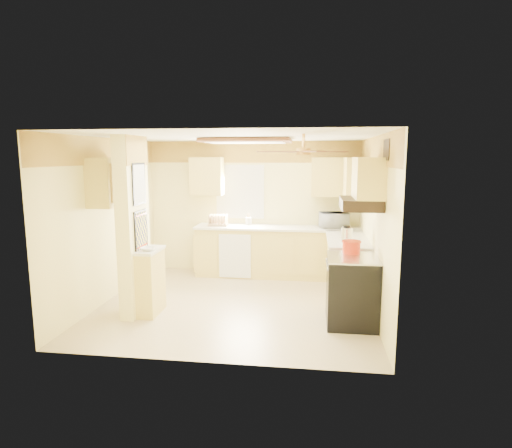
# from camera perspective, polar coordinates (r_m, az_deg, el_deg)

# --- Properties ---
(floor) EXTENTS (4.00, 4.00, 0.00)m
(floor) POSITION_cam_1_polar(r_m,az_deg,el_deg) (6.64, -2.68, -10.54)
(floor) COLOR tan
(floor) RESTS_ON ground
(ceiling) EXTENTS (4.00, 4.00, 0.00)m
(ceiling) POSITION_cam_1_polar(r_m,az_deg,el_deg) (6.26, -2.85, 11.55)
(ceiling) COLOR white
(ceiling) RESTS_ON wall_back
(wall_back) EXTENTS (4.00, 0.00, 4.00)m
(wall_back) POSITION_cam_1_polar(r_m,az_deg,el_deg) (8.19, -0.39, 2.22)
(wall_back) COLOR #FFF19B
(wall_back) RESTS_ON floor
(wall_front) EXTENTS (4.00, 0.00, 4.00)m
(wall_front) POSITION_cam_1_polar(r_m,az_deg,el_deg) (4.51, -7.09, -3.53)
(wall_front) COLOR #FFF19B
(wall_front) RESTS_ON floor
(wall_left) EXTENTS (0.00, 3.80, 3.80)m
(wall_left) POSITION_cam_1_polar(r_m,az_deg,el_deg) (6.97, -19.16, 0.50)
(wall_left) COLOR #FFF19B
(wall_left) RESTS_ON floor
(wall_right) EXTENTS (0.00, 3.80, 3.80)m
(wall_right) POSITION_cam_1_polar(r_m,az_deg,el_deg) (6.29, 15.46, -0.20)
(wall_right) COLOR #FFF19B
(wall_right) RESTS_ON floor
(wallpaper_border) EXTENTS (4.00, 0.02, 0.40)m
(wallpaper_border) POSITION_cam_1_polar(r_m,az_deg,el_deg) (8.11, -0.42, 9.58)
(wallpaper_border) COLOR #FFD74B
(wallpaper_border) RESTS_ON wall_back
(partition_column) EXTENTS (0.20, 0.70, 2.50)m
(partition_column) POSITION_cam_1_polar(r_m,az_deg,el_deg) (6.20, -16.05, -0.36)
(partition_column) COLOR #FFF19B
(partition_column) RESTS_ON floor
(partition_ledge) EXTENTS (0.25, 0.55, 0.90)m
(partition_ledge) POSITION_cam_1_polar(r_m,az_deg,el_deg) (6.30, -13.88, -7.60)
(partition_ledge) COLOR #DECA6B
(partition_ledge) RESTS_ON floor
(ledge_top) EXTENTS (0.28, 0.58, 0.04)m
(ledge_top) POSITION_cam_1_polar(r_m,az_deg,el_deg) (6.18, -14.05, -3.42)
(ledge_top) COLOR white
(ledge_top) RESTS_ON partition_ledge
(lower_cabinets_back) EXTENTS (3.00, 0.60, 0.90)m
(lower_cabinets_back) POSITION_cam_1_polar(r_m,az_deg,el_deg) (7.98, 2.89, -3.81)
(lower_cabinets_back) COLOR #DECA6B
(lower_cabinets_back) RESTS_ON floor
(lower_cabinets_right) EXTENTS (0.60, 1.40, 0.90)m
(lower_cabinets_right) POSITION_cam_1_polar(r_m,az_deg,el_deg) (7.01, 12.08, -5.83)
(lower_cabinets_right) COLOR #DECA6B
(lower_cabinets_right) RESTS_ON floor
(countertop_back) EXTENTS (3.04, 0.64, 0.04)m
(countertop_back) POSITION_cam_1_polar(r_m,az_deg,el_deg) (7.88, 2.91, -0.49)
(countertop_back) COLOR white
(countertop_back) RESTS_ON lower_cabinets_back
(countertop_right) EXTENTS (0.64, 1.44, 0.04)m
(countertop_right) POSITION_cam_1_polar(r_m,az_deg,el_deg) (6.90, 12.12, -2.05)
(countertop_right) COLOR white
(countertop_right) RESTS_ON lower_cabinets_right
(dishwasher_panel) EXTENTS (0.58, 0.02, 0.80)m
(dishwasher_panel) POSITION_cam_1_polar(r_m,az_deg,el_deg) (7.78, -2.83, -4.30)
(dishwasher_panel) COLOR white
(dishwasher_panel) RESTS_ON lower_cabinets_back
(window) EXTENTS (0.92, 0.02, 1.02)m
(window) POSITION_cam_1_polar(r_m,az_deg,el_deg) (8.19, -2.14, 4.32)
(window) COLOR white
(window) RESTS_ON wall_back
(upper_cab_back_left) EXTENTS (0.60, 0.35, 0.70)m
(upper_cab_back_left) POSITION_cam_1_polar(r_m,az_deg,el_deg) (8.13, -6.54, 6.35)
(upper_cab_back_left) COLOR #DECA6B
(upper_cab_back_left) RESTS_ON wall_back
(upper_cab_back_right) EXTENTS (0.90, 0.35, 0.70)m
(upper_cab_back_right) POSITION_cam_1_polar(r_m,az_deg,el_deg) (7.90, 10.70, 6.18)
(upper_cab_back_right) COLOR #DECA6B
(upper_cab_back_right) RESTS_ON wall_back
(upper_cab_right) EXTENTS (0.35, 1.00, 0.70)m
(upper_cab_right) POSITION_cam_1_polar(r_m,az_deg,el_deg) (7.45, 13.02, 5.93)
(upper_cab_right) COLOR #DECA6B
(upper_cab_right) RESTS_ON wall_right
(upper_cab_left_wall) EXTENTS (0.35, 0.75, 0.70)m
(upper_cab_left_wall) POSITION_cam_1_polar(r_m,az_deg,el_deg) (6.61, -19.04, 5.30)
(upper_cab_left_wall) COLOR #DECA6B
(upper_cab_left_wall) RESTS_ON wall_left
(upper_cab_over_stove) EXTENTS (0.35, 0.76, 0.52)m
(upper_cab_over_stove) POSITION_cam_1_polar(r_m,az_deg,el_deg) (5.66, 14.74, 5.95)
(upper_cab_over_stove) COLOR #DECA6B
(upper_cab_over_stove) RESTS_ON wall_right
(stove) EXTENTS (0.68, 0.77, 0.92)m
(stove) POSITION_cam_1_polar(r_m,az_deg,el_deg) (5.90, 12.65, -8.58)
(stove) COLOR black
(stove) RESTS_ON floor
(range_hood) EXTENTS (0.50, 0.76, 0.14)m
(range_hood) POSITION_cam_1_polar(r_m,az_deg,el_deg) (5.67, 13.76, 2.65)
(range_hood) COLOR black
(range_hood) RESTS_ON upper_cab_over_stove
(poster_menu) EXTENTS (0.02, 0.42, 0.57)m
(poster_menu) POSITION_cam_1_polar(r_m,az_deg,el_deg) (6.09, -15.33, 5.19)
(poster_menu) COLOR black
(poster_menu) RESTS_ON partition_column
(poster_nashville) EXTENTS (0.02, 0.42, 0.57)m
(poster_nashville) POSITION_cam_1_polar(r_m,az_deg,el_deg) (6.17, -15.08, -0.84)
(poster_nashville) COLOR black
(poster_nashville) RESTS_ON partition_column
(ceiling_light_panel) EXTENTS (1.35, 0.95, 0.06)m
(ceiling_light_panel) POSITION_cam_1_polar(r_m,az_deg,el_deg) (6.74, -1.22, 11.00)
(ceiling_light_panel) COLOR brown
(ceiling_light_panel) RESTS_ON ceiling
(ceiling_fan) EXTENTS (1.15, 1.15, 0.26)m
(ceiling_fan) POSITION_cam_1_polar(r_m,az_deg,el_deg) (5.46, 6.34, 9.62)
(ceiling_fan) COLOR gold
(ceiling_fan) RESTS_ON ceiling
(vent_grate) EXTENTS (0.02, 0.40, 0.25)m
(vent_grate) POSITION_cam_1_polar(r_m,az_deg,el_deg) (5.32, 17.04, 9.45)
(vent_grate) COLOR black
(vent_grate) RESTS_ON wall_right
(microwave) EXTENTS (0.55, 0.42, 0.28)m
(microwave) POSITION_cam_1_polar(r_m,az_deg,el_deg) (7.87, 10.34, 0.52)
(microwave) COLOR white
(microwave) RESTS_ON countertop_back
(bowl) EXTENTS (0.21, 0.21, 0.05)m
(bowl) POSITION_cam_1_polar(r_m,az_deg,el_deg) (6.06, -14.20, -3.24)
(bowl) COLOR white
(bowl) RESTS_ON ledge_top
(dutch_oven) EXTENTS (0.26, 0.26, 0.17)m
(dutch_oven) POSITION_cam_1_polar(r_m,az_deg,el_deg) (5.97, 12.60, -3.00)
(dutch_oven) COLOR red
(dutch_oven) RESTS_ON stove
(kettle) EXTENTS (0.17, 0.17, 0.26)m
(kettle) POSITION_cam_1_polar(r_m,az_deg,el_deg) (6.56, 11.99, -1.38)
(kettle) COLOR silver
(kettle) RESTS_ON countertop_right
(dish_rack) EXTENTS (0.36, 0.27, 0.20)m
(dish_rack) POSITION_cam_1_polar(r_m,az_deg,el_deg) (8.03, -5.09, 0.33)
(dish_rack) COLOR #D4B27A
(dish_rack) RESTS_ON countertop_back
(utensil_crock) EXTENTS (0.11, 0.11, 0.22)m
(utensil_crock) POSITION_cam_1_polar(r_m,az_deg,el_deg) (8.08, -1.01, 0.41)
(utensil_crock) COLOR white
(utensil_crock) RESTS_ON countertop_back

